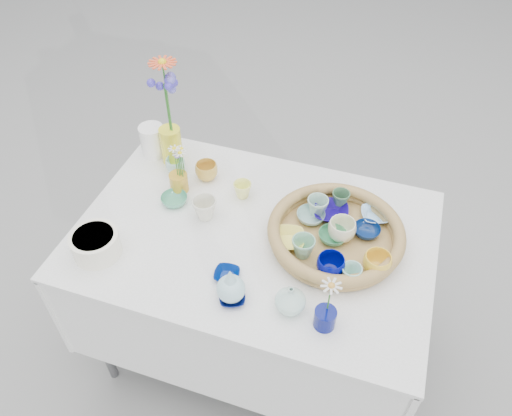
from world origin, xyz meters
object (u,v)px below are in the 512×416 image
(display_table, at_px, (255,344))
(tall_vase_yellow, at_px, (171,146))
(wicker_tray, at_px, (336,234))
(bud_vase_seafoam, at_px, (290,299))

(display_table, xyz_separation_m, tall_vase_yellow, (-0.44, 0.27, 0.85))
(display_table, height_order, wicker_tray, wicker_tray)
(wicker_tray, relative_size, tall_vase_yellow, 2.96)
(bud_vase_seafoam, xyz_separation_m, tall_vase_yellow, (-0.65, 0.54, 0.03))
(wicker_tray, distance_m, bud_vase_seafoam, 0.33)
(bud_vase_seafoam, height_order, tall_vase_yellow, tall_vase_yellow)
(wicker_tray, height_order, bud_vase_seafoam, bud_vase_seafoam)
(display_table, height_order, tall_vase_yellow, tall_vase_yellow)
(tall_vase_yellow, bearing_deg, display_table, -31.66)
(wicker_tray, bearing_deg, tall_vase_yellow, 162.80)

